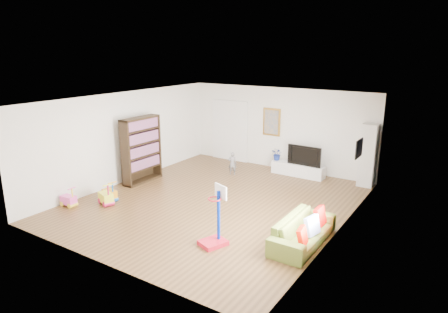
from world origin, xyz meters
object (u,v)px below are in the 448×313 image
Objects in this scene: sofa at (303,231)px; bookshelf at (141,150)px; basketball_hoop at (213,216)px; media_console at (298,169)px.

bookshelf is at bearing 78.64° from sofa.
basketball_hoop is (-1.52, -1.07, 0.36)m from sofa.
media_console is 0.87× the size of sofa.
sofa is 1.52× the size of basketball_hoop.
basketball_hoop reaches higher than sofa.
sofa is 1.89m from basketball_hoop.
bookshelf reaches higher than sofa.
bookshelf is 1.02× the size of sofa.
sofa is (1.89, -4.24, 0.09)m from media_console.
media_console is at bearing 24.16° from sofa.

